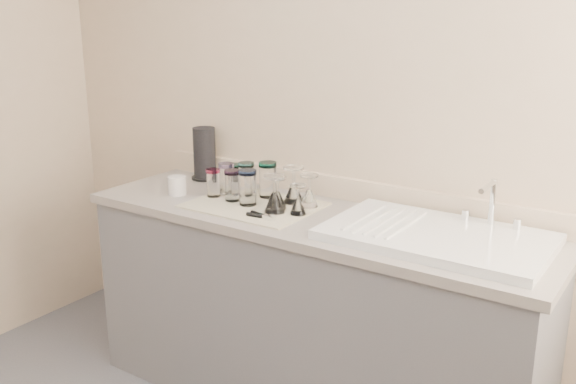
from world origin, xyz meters
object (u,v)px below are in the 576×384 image
Objects in this scene: tumbler_cyan at (246,178)px; goblet_back_right at (309,196)px; tumbler_teal at (235,177)px; paper_towel_roll at (205,154)px; tumbler_purple at (268,179)px; tumbler_blue at (232,185)px; tumbler_extra at (227,178)px; can_opener at (261,216)px; tumbler_lavender at (248,187)px; white_mug at (177,185)px; goblet_front_right at (298,204)px; goblet_front_left at (274,200)px; sink_unit at (437,236)px; tumbler_magenta at (213,183)px; goblet_back_left at (294,191)px; goblet_extra at (278,198)px.

tumbler_cyan is 0.35m from goblet_back_right.
goblet_back_right is at bearing -3.90° from tumbler_teal.
tumbler_teal is at bearing -19.87° from paper_towel_roll.
tumbler_purple reaches higher than tumbler_blue.
tumbler_extra is 1.11× the size of can_opener.
tumbler_lavender is at bearing -151.47° from goblet_back_right.
tumbler_cyan is 0.33m from white_mug.
tumbler_lavender reaches higher than can_opener.
tumbler_cyan is at bearing 161.06° from goblet_front_right.
goblet_front_left is (0.27, -0.16, -0.02)m from tumbler_cyan.
tumbler_purple reaches higher than tumbler_extra.
goblet_front_left is at bearing -7.96° from tumbler_blue.
paper_towel_roll reaches higher than goblet_front_left.
tumbler_purple is 0.15m from tumbler_lavender.
tumbler_cyan is at bearing -175.01° from tumbler_purple.
tumbler_cyan is 0.37m from can_opener.
goblet_back_right is 0.17m from goblet_front_left.
goblet_front_right is (-0.60, -0.04, 0.03)m from sink_unit.
goblet_front_left is at bearing -8.59° from tumbler_lavender.
white_mug is at bearing -164.23° from tumbler_magenta.
goblet_back_right is at bearing -1.28° from tumbler_cyan.
can_opener is (-0.00, -0.09, -0.05)m from goblet_front_left.
tumbler_blue is at bearing 8.82° from white_mug.
tumbler_blue is 0.29m from can_opener.
tumbler_purple is at bearing 4.99° from tumbler_cyan.
tumbler_teal is 0.77× the size of goblet_back_left.
tumbler_extra is at bearing 162.64° from goblet_front_left.
tumbler_blue is at bearing -2.48° from tumbler_magenta.
goblet_back_right is 0.14m from goblet_extra.
goblet_front_right is 0.16m from can_opener.
tumbler_purple is 1.27× the size of white_mug.
tumbler_purple is 1.01× the size of goblet_front_left.
goblet_back_left reaches higher than goblet_back_right.
paper_towel_roll is at bearing 149.34° from can_opener.
tumbler_magenta is at bearing -108.88° from tumbler_extra.
tumbler_lavender is (0.11, -0.14, 0.00)m from tumbler_cyan.
tumbler_purple reaches higher than goblet_back_right.
tumbler_blue is 0.87× the size of goblet_back_left.
tumbler_blue is at bearing 179.83° from goblet_front_right.
goblet_front_right is (0.02, -0.12, -0.01)m from goblet_back_right.
tumbler_teal reaches higher than white_mug.
sink_unit is at bearing -7.07° from goblet_back_right.
goblet_front_right is 0.91× the size of goblet_extra.
goblet_extra is at bearing 6.71° from white_mug.
sink_unit is 0.97m from tumbler_cyan.
can_opener is at bearing -30.03° from tumbler_extra.
tumbler_blue reaches higher than can_opener.
sink_unit reaches higher than tumbler_purple.
tumbler_purple is 1.17× the size of goblet_extra.
paper_towel_roll is (-0.62, 0.12, 0.07)m from goblet_back_left.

